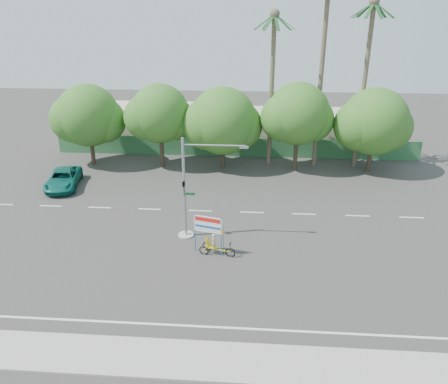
{
  "coord_description": "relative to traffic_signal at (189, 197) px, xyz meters",
  "views": [
    {
      "loc": [
        2.07,
        -22.34,
        14.64
      ],
      "look_at": [
        0.16,
        3.67,
        3.5
      ],
      "focal_mm": 35.0,
      "sensor_mm": 36.0,
      "label": 1
    }
  ],
  "objects": [
    {
      "name": "trike_billboard",
      "position": [
        1.73,
        -2.22,
        -1.83
      ],
      "size": [
        2.69,
        1.04,
        2.71
      ],
      "rotation": [
        0.0,
        0.0,
        -0.26
      ],
      "color": "black",
      "rests_on": "ground"
    },
    {
      "name": "tree_right",
      "position": [
        8.15,
        14.02,
        2.32
      ],
      "size": [
        6.9,
        5.8,
        8.36
      ],
      "color": "#473828",
      "rests_on": "ground"
    },
    {
      "name": "fence",
      "position": [
        2.2,
        17.52,
        -1.92
      ],
      "size": [
        38.0,
        0.08,
        2.0
      ],
      "primitive_type": "cube",
      "color": "#336B3D",
      "rests_on": "ground"
    },
    {
      "name": "palm_tall",
      "position": [
        10.2,
        15.52,
        7.55
      ],
      "size": [
        3.73,
        3.79,
        17.45
      ],
      "color": "#70604C",
      "rests_on": "ground"
    },
    {
      "name": "pickup_truck",
      "position": [
        -12.31,
        7.96,
        -2.17
      ],
      "size": [
        3.5,
        5.79,
        1.5
      ],
      "primitive_type": "imported",
      "rotation": [
        0.0,
        0.0,
        0.2
      ],
      "color": "#0D5F52",
      "rests_on": "ground"
    },
    {
      "name": "tree_center",
      "position": [
        1.14,
        14.02,
        1.55
      ],
      "size": [
        7.62,
        6.4,
        7.85
      ],
      "color": "#473828",
      "rests_on": "ground"
    },
    {
      "name": "building_right",
      "position": [
        10.2,
        22.02,
        -1.12
      ],
      "size": [
        14.0,
        8.0,
        3.6
      ],
      "primitive_type": "cube",
      "color": "beige",
      "rests_on": "ground"
    },
    {
      "name": "tree_left",
      "position": [
        -4.85,
        14.02,
        2.14
      ],
      "size": [
        6.66,
        5.6,
        8.07
      ],
      "color": "#473828",
      "rests_on": "ground"
    },
    {
      "name": "palm_short",
      "position": [
        5.7,
        15.52,
        5.94
      ],
      "size": [
        3.73,
        3.79,
        14.45
      ],
      "color": "#70604C",
      "rests_on": "ground"
    },
    {
      "name": "sidewalk_near",
      "position": [
        2.2,
        -11.48,
        -2.86
      ],
      "size": [
        50.0,
        2.4,
        0.12
      ],
      "primitive_type": "cube",
      "color": "gray",
      "rests_on": "ground"
    },
    {
      "name": "building_left",
      "position": [
        -7.8,
        22.02,
        -0.92
      ],
      "size": [
        12.0,
        8.0,
        4.0
      ],
      "primitive_type": "cube",
      "color": "beige",
      "rests_on": "ground"
    },
    {
      "name": "ground",
      "position": [
        2.2,
        -3.98,
        -2.92
      ],
      "size": [
        120.0,
        120.0,
        0.0
      ],
      "primitive_type": "plane",
      "color": "#33302D",
      "rests_on": "ground"
    },
    {
      "name": "tree_far_left",
      "position": [
        -11.85,
        14.02,
        1.84
      ],
      "size": [
        7.14,
        6.0,
        7.96
      ],
      "color": "#473828",
      "rests_on": "ground"
    },
    {
      "name": "palm_mid",
      "position": [
        14.2,
        15.52,
        6.48
      ],
      "size": [
        3.73,
        3.79,
        15.45
      ],
      "color": "#70604C",
      "rests_on": "ground"
    },
    {
      "name": "traffic_signal",
      "position": [
        0.0,
        0.0,
        0.0
      ],
      "size": [
        4.72,
        1.1,
        7.0
      ],
      "color": "gray",
      "rests_on": "ground"
    },
    {
      "name": "tree_far_right",
      "position": [
        15.15,
        14.02,
        1.73
      ],
      "size": [
        7.38,
        6.2,
        7.94
      ],
      "color": "#473828",
      "rests_on": "ground"
    }
  ]
}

